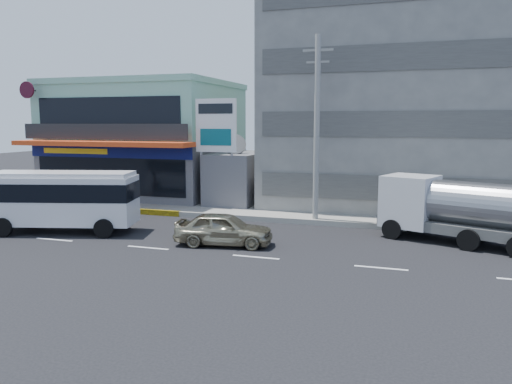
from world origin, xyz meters
TOP-DOWN VIEW (x-y plane):
  - ground at (0.00, 0.00)m, footprint 120.00×120.00m
  - sidewalk at (5.00, 9.50)m, footprint 70.00×5.00m
  - shop_building at (-8.00, 13.95)m, footprint 12.40×11.70m
  - concrete_building at (10.00, 15.00)m, footprint 16.00×12.00m
  - gap_structure at (0.00, 12.00)m, footprint 3.00×6.00m
  - satellite_dish at (0.00, 11.00)m, footprint 1.50×1.50m
  - billboard at (-0.50, 9.20)m, footprint 2.60×0.18m
  - utility_pole_near at (6.00, 7.40)m, footprint 1.60×0.30m
  - minibus at (-5.67, 1.50)m, footprint 7.63×4.15m
  - sedan at (3.00, 1.50)m, footprint 4.61×2.39m
  - tanker_truck at (13.04, 5.12)m, footprint 7.79×4.73m
  - motorcycle_rider at (-5.85, 6.80)m, footprint 1.77×1.17m

SIDE VIEW (x-z plane):
  - ground at x=0.00m, z-range 0.00..0.00m
  - sidewalk at x=5.00m, z-range 0.00..0.30m
  - motorcycle_rider at x=-5.85m, z-range -0.36..1.78m
  - sedan at x=3.00m, z-range 0.00..1.50m
  - tanker_truck at x=13.04m, z-range 0.11..3.07m
  - gap_structure at x=0.00m, z-range 0.00..3.50m
  - minibus at x=-5.67m, z-range 0.29..3.34m
  - satellite_dish at x=0.00m, z-range 3.50..3.65m
  - shop_building at x=-8.00m, z-range 0.00..8.00m
  - billboard at x=-0.50m, z-range 1.48..8.38m
  - utility_pole_near at x=6.00m, z-range 0.15..10.15m
  - concrete_building at x=10.00m, z-range 0.00..14.00m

